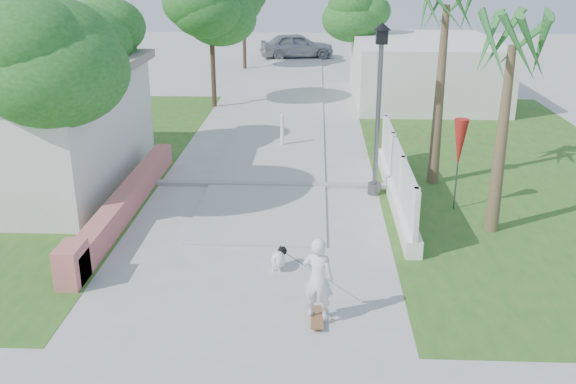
# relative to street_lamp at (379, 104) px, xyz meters

# --- Properties ---
(ground) EXTENTS (90.00, 90.00, 0.00)m
(ground) POSITION_rel_street_lamp_xyz_m (-2.90, -5.50, -2.43)
(ground) COLOR #B7B7B2
(ground) RESTS_ON ground
(path_strip) EXTENTS (3.20, 36.00, 0.06)m
(path_strip) POSITION_rel_street_lamp_xyz_m (-2.90, 14.50, -2.40)
(path_strip) COLOR #B7B7B2
(path_strip) RESTS_ON ground
(curb) EXTENTS (6.50, 0.25, 0.10)m
(curb) POSITION_rel_street_lamp_xyz_m (-2.90, 0.50, -2.38)
(curb) COLOR #999993
(curb) RESTS_ON ground
(grass_left) EXTENTS (8.00, 20.00, 0.01)m
(grass_left) POSITION_rel_street_lamp_xyz_m (-9.90, 2.50, -2.42)
(grass_left) COLOR #2A5E1D
(grass_left) RESTS_ON ground
(grass_right) EXTENTS (8.00, 20.00, 0.01)m
(grass_right) POSITION_rel_street_lamp_xyz_m (4.10, 2.50, -2.42)
(grass_right) COLOR #2A5E1D
(grass_right) RESTS_ON ground
(pink_wall) EXTENTS (0.45, 8.20, 0.80)m
(pink_wall) POSITION_rel_street_lamp_xyz_m (-6.20, -1.95, -2.11)
(pink_wall) COLOR #C26364
(pink_wall) RESTS_ON ground
(lattice_fence) EXTENTS (0.35, 7.00, 1.50)m
(lattice_fence) POSITION_rel_street_lamp_xyz_m (0.50, -0.50, -1.88)
(lattice_fence) COLOR white
(lattice_fence) RESTS_ON ground
(building_right) EXTENTS (6.00, 8.00, 2.60)m
(building_right) POSITION_rel_street_lamp_xyz_m (3.10, 12.50, -1.13)
(building_right) COLOR silver
(building_right) RESTS_ON ground
(street_lamp) EXTENTS (0.44, 0.44, 4.44)m
(street_lamp) POSITION_rel_street_lamp_xyz_m (0.00, 0.00, 0.00)
(street_lamp) COLOR #59595E
(street_lamp) RESTS_ON ground
(bollard) EXTENTS (0.14, 0.14, 1.09)m
(bollard) POSITION_rel_street_lamp_xyz_m (-2.70, 4.50, -1.84)
(bollard) COLOR white
(bollard) RESTS_ON ground
(patio_umbrella) EXTENTS (0.36, 0.36, 2.30)m
(patio_umbrella) POSITION_rel_street_lamp_xyz_m (1.90, -1.00, -0.74)
(patio_umbrella) COLOR #59595E
(patio_umbrella) RESTS_ON ground
(tree_left_near) EXTENTS (3.60, 3.60, 5.28)m
(tree_left_near) POSITION_rel_street_lamp_xyz_m (-7.38, -2.52, 1.40)
(tree_left_near) COLOR #4C3826
(tree_left_near) RESTS_ON ground
(tree_left_mid) EXTENTS (3.20, 3.20, 4.85)m
(tree_left_mid) POSITION_rel_street_lamp_xyz_m (-8.38, 2.98, 1.07)
(tree_left_mid) COLOR #4C3826
(tree_left_mid) RESTS_ON ground
(tree_path_left) EXTENTS (3.40, 3.40, 5.23)m
(tree_path_left) POSITION_rel_street_lamp_xyz_m (-5.88, 10.48, 1.39)
(tree_path_left) COLOR #4C3826
(tree_path_left) RESTS_ON ground
(tree_path_right) EXTENTS (3.00, 3.00, 4.79)m
(tree_path_right) POSITION_rel_street_lamp_xyz_m (0.32, 14.48, 1.07)
(tree_path_right) COLOR #4C3826
(tree_path_right) RESTS_ON ground
(palm_far) EXTENTS (1.80, 1.80, 5.30)m
(palm_far) POSITION_rel_street_lamp_xyz_m (1.70, 1.00, 2.06)
(palm_far) COLOR brown
(palm_far) RESTS_ON ground
(palm_near) EXTENTS (1.80, 1.80, 4.70)m
(palm_near) POSITION_rel_street_lamp_xyz_m (2.50, -2.30, 1.53)
(palm_near) COLOR brown
(palm_near) RESTS_ON ground
(skateboarder) EXTENTS (1.10, 2.55, 1.57)m
(skateboarder) POSITION_rel_street_lamp_xyz_m (-1.88, -5.63, -1.72)
(skateboarder) COLOR brown
(skateboarder) RESTS_ON ground
(dog) EXTENTS (0.42, 0.61, 0.43)m
(dog) POSITION_rel_street_lamp_xyz_m (-2.28, -4.49, -2.19)
(dog) COLOR white
(dog) RESTS_ON ground
(parked_car) EXTENTS (4.85, 2.72, 1.56)m
(parked_car) POSITION_rel_street_lamp_xyz_m (-2.87, 24.68, -1.65)
(parked_car) COLOR #A9ADB1
(parked_car) RESTS_ON ground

